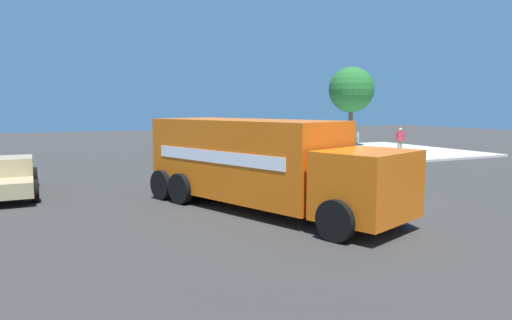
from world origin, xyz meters
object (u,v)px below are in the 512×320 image
object	(u,v)px
delivery_truck	(261,163)
pickup_tan	(2,176)
pedestrian_near_corner	(400,139)
shade_tree_near	(351,90)

from	to	relation	value
delivery_truck	pickup_tan	xyz separation A→B (m)	(7.31, -5.76, -0.72)
delivery_truck	pedestrian_near_corner	bearing A→B (deg)	-145.57
pickup_tan	pedestrian_near_corner	bearing A→B (deg)	-168.99
delivery_truck	pickup_tan	world-z (taller)	delivery_truck
pickup_tan	shade_tree_near	bearing A→B (deg)	-154.62
pedestrian_near_corner	shade_tree_near	distance (m)	7.51
delivery_truck	shade_tree_near	distance (m)	23.10
shade_tree_near	delivery_truck	bearing A→B (deg)	46.72
pedestrian_near_corner	pickup_tan	bearing A→B (deg)	11.01
delivery_truck	pickup_tan	bearing A→B (deg)	-38.25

